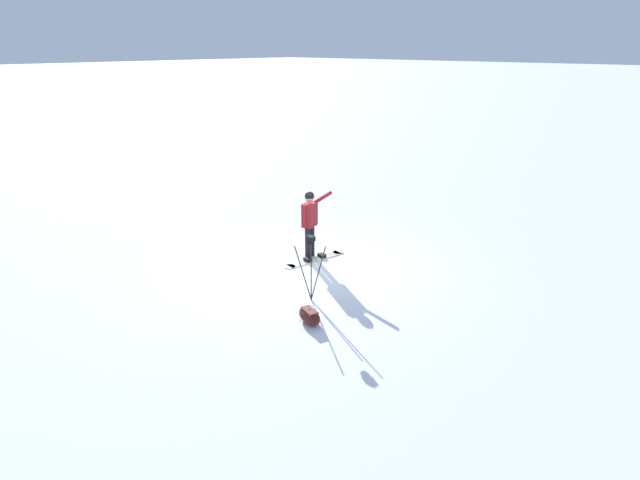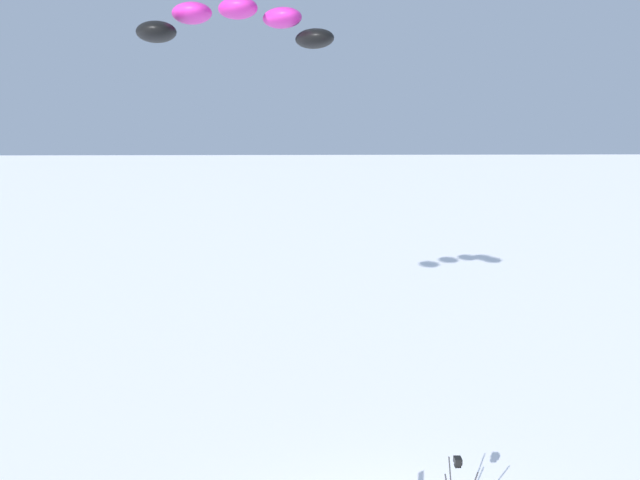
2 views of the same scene
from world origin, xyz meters
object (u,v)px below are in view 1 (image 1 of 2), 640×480
at_px(snowboarder, 310,218).
at_px(snowboard, 315,259).
at_px(gear_bag_large, 309,316).
at_px(camera_tripod, 311,255).

bearing_deg(snowboarder, snowboard, 77.54).
relative_size(gear_bag_large, camera_tripod, 0.49).
height_order(gear_bag_large, camera_tripod, camera_tripod).
distance_m(snowboarder, snowboard, 1.05).
xyz_separation_m(snowboard, gear_bag_large, (2.44, 2.08, 0.13)).
distance_m(snowboarder, gear_bag_large, 3.49).
height_order(snowboarder, camera_tripod, snowboarder).
bearing_deg(snowboard, snowboarder, -102.46).
distance_m(snowboard, gear_bag_large, 3.21).
bearing_deg(snowboarder, gear_bag_large, 42.62).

